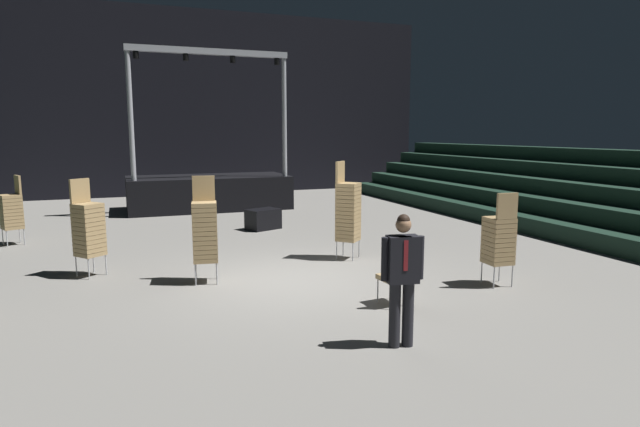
{
  "coord_description": "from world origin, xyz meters",
  "views": [
    {
      "loc": [
        -3.04,
        -9.23,
        2.77
      ],
      "look_at": [
        0.12,
        -0.95,
        1.4
      ],
      "focal_mm": 29.85,
      "sensor_mm": 36.0,
      "label": 1
    }
  ],
  "objects_px": {
    "man_with_tie": "(402,273)",
    "chair_stack_rear_left": "(12,210)",
    "equipment_road_case": "(263,219)",
    "chair_stack_front_right": "(348,211)",
    "chair_stack_mid_left": "(205,230)",
    "loose_chair_near_man": "(397,273)",
    "chair_stack_front_left": "(88,228)",
    "stage_riser": "(209,190)",
    "chair_stack_mid_centre": "(499,239)"
  },
  "relations": [
    {
      "from": "stage_riser",
      "to": "chair_stack_front_right",
      "type": "height_order",
      "value": "stage_riser"
    },
    {
      "from": "stage_riser",
      "to": "chair_stack_front_right",
      "type": "relative_size",
      "value": 2.64
    },
    {
      "from": "man_with_tie",
      "to": "loose_chair_near_man",
      "type": "xyz_separation_m",
      "value": [
        0.75,
        1.47,
        -0.45
      ]
    },
    {
      "from": "chair_stack_front_left",
      "to": "stage_riser",
      "type": "bearing_deg",
      "value": -151.48
    },
    {
      "from": "stage_riser",
      "to": "equipment_road_case",
      "type": "bearing_deg",
      "value": -80.54
    },
    {
      "from": "chair_stack_front_left",
      "to": "chair_stack_mid_centre",
      "type": "xyz_separation_m",
      "value": [
        6.93,
        -3.32,
        -0.08
      ]
    },
    {
      "from": "chair_stack_mid_left",
      "to": "equipment_road_case",
      "type": "xyz_separation_m",
      "value": [
        2.38,
        4.91,
        -0.69
      ]
    },
    {
      "from": "chair_stack_mid_left",
      "to": "chair_stack_mid_centre",
      "type": "xyz_separation_m",
      "value": [
        4.91,
        -2.08,
        -0.13
      ]
    },
    {
      "from": "chair_stack_front_right",
      "to": "chair_stack_front_left",
      "type": "bearing_deg",
      "value": -49.56
    },
    {
      "from": "chair_stack_rear_left",
      "to": "equipment_road_case",
      "type": "height_order",
      "value": "chair_stack_rear_left"
    },
    {
      "from": "chair_stack_mid_left",
      "to": "chair_stack_mid_centre",
      "type": "relative_size",
      "value": 1.15
    },
    {
      "from": "chair_stack_front_right",
      "to": "chair_stack_mid_left",
      "type": "distance_m",
      "value": 3.31
    },
    {
      "from": "chair_stack_front_left",
      "to": "chair_stack_front_right",
      "type": "xyz_separation_m",
      "value": [
        5.23,
        -0.46,
        0.13
      ]
    },
    {
      "from": "chair_stack_front_left",
      "to": "chair_stack_rear_left",
      "type": "bearing_deg",
      "value": -101.34
    },
    {
      "from": "man_with_tie",
      "to": "stage_riser",
      "type": "bearing_deg",
      "value": -78.78
    },
    {
      "from": "chair_stack_mid_centre",
      "to": "man_with_tie",
      "type": "bearing_deg",
      "value": -144.75
    },
    {
      "from": "chair_stack_front_right",
      "to": "chair_stack_mid_left",
      "type": "xyz_separation_m",
      "value": [
        -3.21,
        -0.79,
        -0.08
      ]
    },
    {
      "from": "chair_stack_rear_left",
      "to": "chair_stack_front_right",
      "type": "bearing_deg",
      "value": -143.9
    },
    {
      "from": "chair_stack_mid_left",
      "to": "chair_stack_rear_left",
      "type": "bearing_deg",
      "value": -43.21
    },
    {
      "from": "chair_stack_front_left",
      "to": "chair_stack_rear_left",
      "type": "xyz_separation_m",
      "value": [
        -1.9,
        3.79,
        -0.08
      ]
    },
    {
      "from": "chair_stack_rear_left",
      "to": "loose_chair_near_man",
      "type": "relative_size",
      "value": 1.81
    },
    {
      "from": "chair_stack_mid_centre",
      "to": "stage_riser",
      "type": "bearing_deg",
      "value": 109.76
    },
    {
      "from": "man_with_tie",
      "to": "chair_stack_front_left",
      "type": "relative_size",
      "value": 0.93
    },
    {
      "from": "chair_stack_front_left",
      "to": "chair_stack_mid_centre",
      "type": "bearing_deg",
      "value": 116.41
    },
    {
      "from": "man_with_tie",
      "to": "chair_stack_mid_left",
      "type": "xyz_separation_m",
      "value": [
        -1.89,
        3.91,
        -0.0
      ]
    },
    {
      "from": "loose_chair_near_man",
      "to": "man_with_tie",
      "type": "bearing_deg",
      "value": -122.34
    },
    {
      "from": "stage_riser",
      "to": "chair_stack_rear_left",
      "type": "xyz_separation_m",
      "value": [
        -5.53,
        -4.55,
        0.17
      ]
    },
    {
      "from": "chair_stack_rear_left",
      "to": "loose_chair_near_man",
      "type": "bearing_deg",
      "value": -161.82
    },
    {
      "from": "chair_stack_rear_left",
      "to": "equipment_road_case",
      "type": "bearing_deg",
      "value": -114.24
    },
    {
      "from": "chair_stack_front_left",
      "to": "equipment_road_case",
      "type": "height_order",
      "value": "chair_stack_front_left"
    },
    {
      "from": "chair_stack_front_left",
      "to": "chair_stack_mid_left",
      "type": "distance_m",
      "value": 2.37
    },
    {
      "from": "man_with_tie",
      "to": "chair_stack_front_left",
      "type": "height_order",
      "value": "chair_stack_front_left"
    },
    {
      "from": "man_with_tie",
      "to": "loose_chair_near_man",
      "type": "bearing_deg",
      "value": -106.96
    },
    {
      "from": "equipment_road_case",
      "to": "loose_chair_near_man",
      "type": "xyz_separation_m",
      "value": [
        0.26,
        -7.36,
        0.24
      ]
    },
    {
      "from": "chair_stack_mid_centre",
      "to": "equipment_road_case",
      "type": "relative_size",
      "value": 1.9
    },
    {
      "from": "chair_stack_front_right",
      "to": "equipment_road_case",
      "type": "xyz_separation_m",
      "value": [
        -0.82,
        4.13,
        -0.78
      ]
    },
    {
      "from": "stage_riser",
      "to": "chair_stack_mid_left",
      "type": "height_order",
      "value": "stage_riser"
    },
    {
      "from": "stage_riser",
      "to": "man_with_tie",
      "type": "bearing_deg",
      "value": -88.77
    },
    {
      "from": "loose_chair_near_man",
      "to": "equipment_road_case",
      "type": "bearing_deg",
      "value": 86.64
    },
    {
      "from": "chair_stack_rear_left",
      "to": "equipment_road_case",
      "type": "distance_m",
      "value": 6.33
    },
    {
      "from": "man_with_tie",
      "to": "chair_stack_front_right",
      "type": "xyz_separation_m",
      "value": [
        1.31,
        4.7,
        0.08
      ]
    },
    {
      "from": "chair_stack_rear_left",
      "to": "loose_chair_near_man",
      "type": "height_order",
      "value": "chair_stack_rear_left"
    },
    {
      "from": "chair_stack_front_left",
      "to": "equipment_road_case",
      "type": "bearing_deg",
      "value": -178.21
    },
    {
      "from": "man_with_tie",
      "to": "chair_stack_rear_left",
      "type": "relative_size",
      "value": 1.02
    },
    {
      "from": "chair_stack_mid_centre",
      "to": "chair_stack_rear_left",
      "type": "distance_m",
      "value": 11.35
    },
    {
      "from": "man_with_tie",
      "to": "chair_stack_front_right",
      "type": "distance_m",
      "value": 4.88
    },
    {
      "from": "man_with_tie",
      "to": "equipment_road_case",
      "type": "relative_size",
      "value": 1.94
    },
    {
      "from": "stage_riser",
      "to": "chair_stack_mid_left",
      "type": "bearing_deg",
      "value": -99.51
    },
    {
      "from": "chair_stack_rear_left",
      "to": "man_with_tie",
      "type": "bearing_deg",
      "value": -170.08
    },
    {
      "from": "man_with_tie",
      "to": "chair_stack_front_left",
      "type": "bearing_deg",
      "value": -42.83
    }
  ]
}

